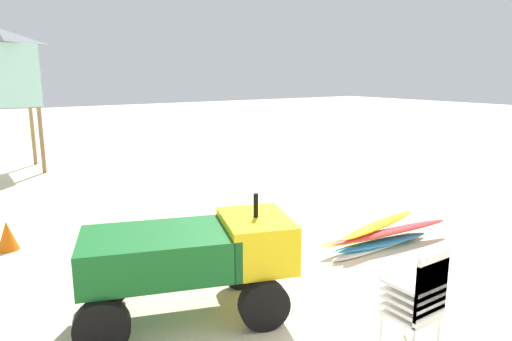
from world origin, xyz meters
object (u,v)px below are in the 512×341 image
at_px(surfboard_pile, 382,236).
at_px(traffic_cone_far, 7,236).
at_px(stacked_plastic_chairs, 420,295).
at_px(lifeguard_tower, 1,67).
at_px(utility_cart, 192,255).

bearing_deg(surfboard_pile, traffic_cone_far, 147.11).
distance_m(surfboard_pile, traffic_cone_far, 6.39).
distance_m(stacked_plastic_chairs, surfboard_pile, 3.22).
xyz_separation_m(lifeguard_tower, traffic_cone_far, (-0.91, -7.14, -2.86)).
distance_m(stacked_plastic_chairs, traffic_cone_far, 6.65).
bearing_deg(stacked_plastic_chairs, traffic_cone_far, 118.95).
xyz_separation_m(stacked_plastic_chairs, traffic_cone_far, (-3.21, 5.81, -0.45)).
relative_size(surfboard_pile, traffic_cone_far, 5.35).
xyz_separation_m(utility_cart, lifeguard_tower, (-0.73, 10.84, 2.33)).
relative_size(utility_cart, traffic_cone_far, 5.56).
height_order(utility_cart, traffic_cone_far, utility_cart).
relative_size(utility_cart, surfboard_pile, 1.04).
bearing_deg(utility_cart, stacked_plastic_chairs, -53.30).
bearing_deg(traffic_cone_far, utility_cart, -66.07).
height_order(stacked_plastic_chairs, traffic_cone_far, stacked_plastic_chairs).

